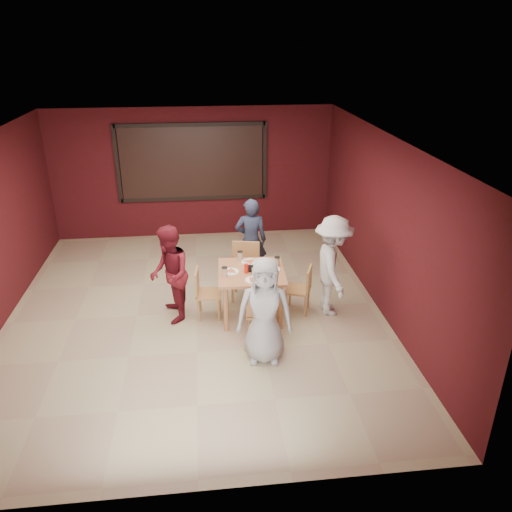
{
  "coord_description": "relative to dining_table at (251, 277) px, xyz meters",
  "views": [
    {
      "loc": [
        0.17,
        -7.11,
        4.18
      ],
      "look_at": [
        0.96,
        -0.2,
        1.05
      ],
      "focal_mm": 35.0,
      "sensor_mm": 36.0,
      "label": 1
    }
  ],
  "objects": [
    {
      "name": "diner_back",
      "position": [
        0.13,
        1.31,
        0.07
      ],
      "size": [
        0.59,
        0.41,
        1.55
      ],
      "primitive_type": "imported",
      "rotation": [
        0.0,
        0.0,
        3.07
      ],
      "color": "#2A324B",
      "rests_on": "floor"
    },
    {
      "name": "chair_front",
      "position": [
        0.07,
        -0.68,
        -0.24
      ],
      "size": [
        0.48,
        0.48,
        0.82
      ],
      "color": "#B56C46",
      "rests_on": "floor"
    },
    {
      "name": "diner_left",
      "position": [
        -1.26,
        0.07,
        0.07
      ],
      "size": [
        0.7,
        0.84,
        1.55
      ],
      "primitive_type": "imported",
      "rotation": [
        0.0,
        0.0,
        -1.42
      ],
      "color": "maroon",
      "rests_on": "floor"
    },
    {
      "name": "chair_back",
      "position": [
        -0.03,
        0.7,
        -0.16
      ],
      "size": [
        0.55,
        0.55,
        0.96
      ],
      "color": "#B56C46",
      "rests_on": "floor"
    },
    {
      "name": "chair_left",
      "position": [
        -0.74,
        0.08,
        -0.24
      ],
      "size": [
        0.43,
        0.43,
        0.82
      ],
      "color": "#B56C46",
      "rests_on": "floor"
    },
    {
      "name": "window_blinds",
      "position": [
        -0.88,
        3.65,
        0.95
      ],
      "size": [
        3.0,
        0.02,
        1.5
      ],
      "primitive_type": "cube",
      "color": "black"
    },
    {
      "name": "chair_right",
      "position": [
        0.82,
        0.05,
        -0.25
      ],
      "size": [
        0.5,
        0.5,
        0.8
      ],
      "color": "#B56C46",
      "rests_on": "floor"
    },
    {
      "name": "diner_front",
      "position": [
        0.06,
        -1.15,
        0.06
      ],
      "size": [
        0.81,
        0.58,
        1.53
      ],
      "primitive_type": "imported",
      "rotation": [
        0.0,
        0.0,
        -0.14
      ],
      "color": "#B0B0B0",
      "rests_on": "floor"
    },
    {
      "name": "diner_right",
      "position": [
        1.28,
        -0.0,
        0.12
      ],
      "size": [
        0.65,
        1.08,
        1.64
      ],
      "primitive_type": "imported",
      "rotation": [
        0.0,
        0.0,
        1.53
      ],
      "color": "silver",
      "rests_on": "floor"
    },
    {
      "name": "floor",
      "position": [
        -0.88,
        0.2,
        -0.7
      ],
      "size": [
        7.0,
        7.0,
        0.0
      ],
      "primitive_type": "plane",
      "color": "tan",
      "rests_on": "ground"
    },
    {
      "name": "dining_table",
      "position": [
        0.0,
        0.0,
        0.0
      ],
      "size": [
        1.07,
        1.07,
        0.96
      ],
      "color": "#B16E48",
      "rests_on": "floor"
    }
  ]
}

